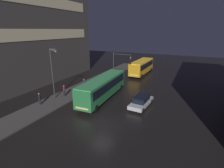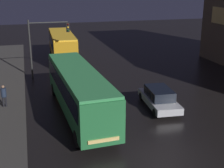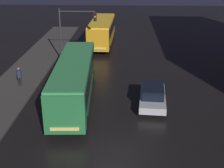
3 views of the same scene
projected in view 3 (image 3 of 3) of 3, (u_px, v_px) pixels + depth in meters
ground_plane at (116, 152)px, 17.74m from camera, size 120.00×120.00×0.00m
sidewalk_left at (17, 83)px, 27.32m from camera, size 4.00×48.00×0.15m
bus_near at (74, 77)px, 23.33m from camera, size 3.03×11.91×3.21m
bus_far at (102, 30)px, 38.88m from camera, size 2.88×10.15×3.20m
car_taxi at (153, 95)px, 23.24m from camera, size 2.22×4.90×1.49m
pedestrian_far at (19, 75)px, 26.17m from camera, size 0.46×0.46×1.65m
traffic_light_main at (74, 26)px, 31.69m from camera, size 3.83×0.35×5.61m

